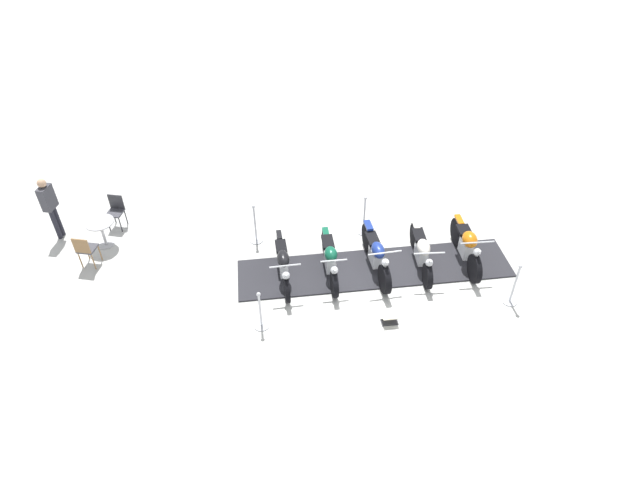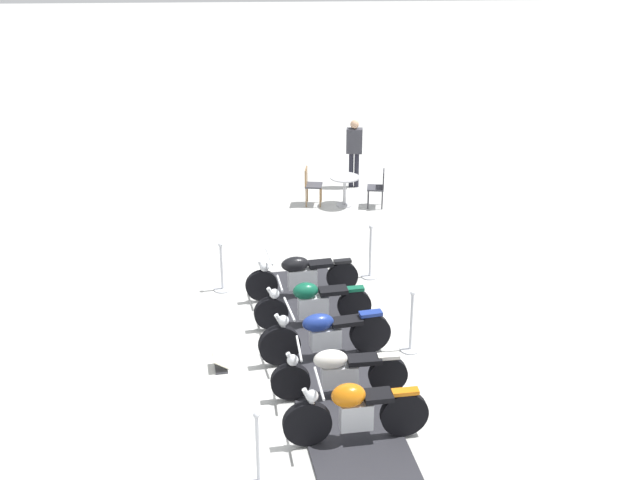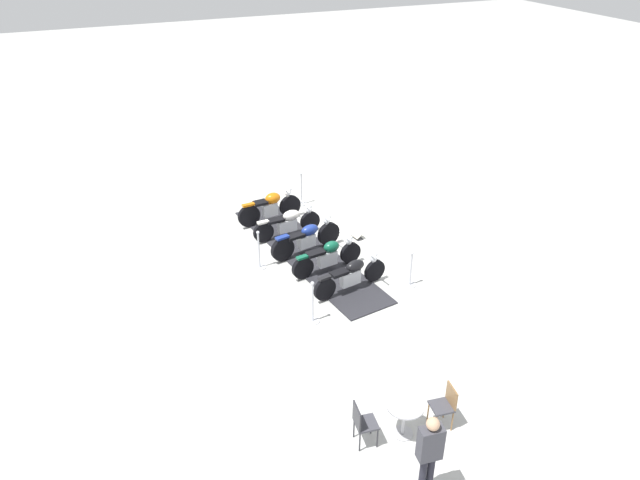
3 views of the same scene
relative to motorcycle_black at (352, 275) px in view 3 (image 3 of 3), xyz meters
name	(u,v)px [view 3 (image 3 of 3)]	position (x,y,z in m)	size (l,w,h in m)	color
ground_plane	(306,253)	(2.21, 0.37, -0.49)	(80.00, 80.00, 0.00)	silver
display_platform	(306,252)	(2.21, 0.37, -0.47)	(6.68, 1.42, 0.04)	#28282D
motorcycle_black	(352,275)	(0.00, 0.00, 0.00)	(0.70, 2.17, 0.91)	black
motorcycle_forest	(328,256)	(1.11, 0.18, -0.01)	(0.61, 2.12, 0.90)	black
motorcycle_navy	(307,238)	(2.21, 0.35, 0.00)	(0.80, 2.24, 1.02)	black
motorcycle_cream	(288,223)	(3.32, 0.50, -0.01)	(0.72, 2.15, 0.91)	black
motorcycle_copper	(271,206)	(4.43, 0.67, 0.05)	(0.80, 2.12, 1.03)	black
stanchion_left_mid	(259,256)	(1.99, 1.84, -0.13)	(0.35, 0.35, 1.15)	silver
stanchion_right_rear	(302,194)	(5.24, -0.68, -0.13)	(0.34, 0.34, 1.13)	silver
stanchion_right_front	(410,275)	(-0.38, -1.52, -0.18)	(0.35, 0.35, 1.01)	silver
stanchion_left_front	(313,309)	(-0.82, 1.42, -0.13)	(0.35, 0.35, 1.14)	silver
info_placard	(357,236)	(2.43, -1.37, -0.41)	(0.40, 0.30, 0.23)	#333338
cafe_table	(405,412)	(-4.69, 1.18, 0.07)	(0.72, 0.72, 0.74)	#B7B7BC
cafe_chair_near_table	(445,404)	(-4.80, 0.37, 0.06)	(0.45, 0.45, 0.93)	olive
cafe_chair_across_table	(362,422)	(-4.58, 1.99, 0.05)	(0.45, 0.45, 0.92)	#2D2D33
bystander_person	(430,451)	(-5.99, 1.51, 0.58)	(0.27, 0.42, 1.77)	#23232D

